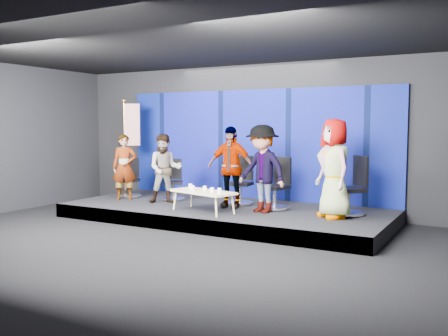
{
  "coord_description": "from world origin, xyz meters",
  "views": [
    {
      "loc": [
        5.2,
        -6.84,
        2.06
      ],
      "look_at": [
        0.04,
        2.4,
        1.15
      ],
      "focal_mm": 40.0,
      "sensor_mm": 36.0,
      "label": 1
    }
  ],
  "objects": [
    {
      "name": "ground",
      "position": [
        0.0,
        0.0,
        0.0
      ],
      "size": [
        10.0,
        10.0,
        0.0
      ],
      "primitive_type": "plane",
      "color": "black",
      "rests_on": "ground"
    },
    {
      "name": "room_walls",
      "position": [
        0.0,
        0.0,
        2.43
      ],
      "size": [
        10.02,
        8.02,
        3.51
      ],
      "color": "black",
      "rests_on": "ground"
    },
    {
      "name": "riser",
      "position": [
        0.0,
        2.5,
        0.15
      ],
      "size": [
        7.0,
        3.0,
        0.3
      ],
      "primitive_type": "cube",
      "color": "black",
      "rests_on": "ground"
    },
    {
      "name": "backdrop",
      "position": [
        0.0,
        3.95,
        1.6
      ],
      "size": [
        7.0,
        0.08,
        2.6
      ],
      "primitive_type": "cube",
      "color": "#07155D",
      "rests_on": "riser"
    },
    {
      "name": "chair_a",
      "position": [
        -2.74,
        2.68,
        0.61
      ],
      "size": [
        0.75,
        0.75,
        0.95
      ],
      "rotation": [
        0.0,
        0.0,
        0.61
      ],
      "color": "silver",
      "rests_on": "riser"
    },
    {
      "name": "panelist_a",
      "position": [
        -2.54,
        2.22,
        1.07
      ],
      "size": [
        0.67,
        0.63,
        1.55
      ],
      "primitive_type": "imported",
      "rotation": [
        0.0,
        0.0,
        0.61
      ],
      "color": "black",
      "rests_on": "riser"
    },
    {
      "name": "chair_b",
      "position": [
        -1.53,
        2.76,
        0.62
      ],
      "size": [
        0.75,
        0.75,
        0.96
      ],
      "rotation": [
        0.0,
        0.0,
        0.58
      ],
      "color": "silver",
      "rests_on": "riser"
    },
    {
      "name": "panelist_b",
      "position": [
        -1.41,
        2.28,
        1.08
      ],
      "size": [
        0.96,
        0.91,
        1.56
      ],
      "primitive_type": "imported",
      "rotation": [
        0.0,
        0.0,
        0.58
      ],
      "color": "black",
      "rests_on": "riser"
    },
    {
      "name": "chair_c",
      "position": [
        0.15,
        2.97,
        0.65
      ],
      "size": [
        0.68,
        0.68,
        1.07
      ],
      "rotation": [
        0.0,
        0.0,
        0.13
      ],
      "color": "silver",
      "rests_on": "riser"
    },
    {
      "name": "panelist_c",
      "position": [
        0.16,
        2.47,
        1.17
      ],
      "size": [
        1.06,
        0.55,
        1.74
      ],
      "primitive_type": "imported",
      "rotation": [
        0.0,
        0.0,
        0.13
      ],
      "color": "black",
      "rests_on": "riser"
    },
    {
      "name": "chair_d",
      "position": [
        1.11,
        2.75,
        0.66
      ],
      "size": [
        0.77,
        0.77,
        1.09
      ],
      "rotation": [
        0.0,
        0.0,
        -0.29
      ],
      "color": "silver",
      "rests_on": "riser"
    },
    {
      "name": "panelist_d",
      "position": [
        1.01,
        2.25,
        1.18
      ],
      "size": [
        1.28,
        0.96,
        1.77
      ],
      "primitive_type": "imported",
      "rotation": [
        0.0,
        0.0,
        -0.29
      ],
      "color": "black",
      "rests_on": "riser"
    },
    {
      "name": "chair_e",
      "position": [
        2.66,
        2.82,
        0.68
      ],
      "size": [
        0.93,
        0.93,
        1.16
      ],
      "rotation": [
        0.0,
        0.0,
        -0.77
      ],
      "color": "silver",
      "rests_on": "riser"
    },
    {
      "name": "panelist_e",
      "position": [
        2.45,
        2.36,
        1.24
      ],
      "size": [
        1.08,
        1.07,
        1.88
      ],
      "primitive_type": "imported",
      "rotation": [
        0.0,
        0.0,
        -0.77
      ],
      "color": "black",
      "rests_on": "riser"
    },
    {
      "name": "coffee_table",
      "position": [
        -0.05,
        1.71,
        0.7
      ],
      "size": [
        1.51,
        0.95,
        0.43
      ],
      "rotation": [
        0.0,
        0.0,
        -0.27
      ],
      "color": "tan",
      "rests_on": "riser"
    },
    {
      "name": "mug_a",
      "position": [
        -0.5,
        1.93,
        0.78
      ],
      "size": [
        0.08,
        0.08,
        0.1
      ],
      "primitive_type": "cylinder",
      "color": "white",
      "rests_on": "coffee_table"
    },
    {
      "name": "mug_b",
      "position": [
        -0.28,
        1.66,
        0.78
      ],
      "size": [
        0.08,
        0.08,
        0.1
      ],
      "primitive_type": "cylinder",
      "color": "white",
      "rests_on": "coffee_table"
    },
    {
      "name": "mug_c",
      "position": [
        -0.07,
        1.79,
        0.78
      ],
      "size": [
        0.07,
        0.07,
        0.09
      ],
      "primitive_type": "cylinder",
      "color": "white",
      "rests_on": "coffee_table"
    },
    {
      "name": "mug_d",
      "position": [
        0.21,
        1.61,
        0.78
      ],
      "size": [
        0.08,
        0.08,
        0.09
      ],
      "primitive_type": "cylinder",
      "color": "white",
      "rests_on": "coffee_table"
    },
    {
      "name": "mug_e",
      "position": [
        0.39,
        1.6,
        0.78
      ],
      "size": [
        0.08,
        0.08,
        0.09
      ],
      "primitive_type": "cylinder",
      "color": "white",
      "rests_on": "coffee_table"
    },
    {
      "name": "flag_stand",
      "position": [
        -3.14,
        3.13,
        1.59
      ],
      "size": [
        0.52,
        0.38,
        2.43
      ],
      "rotation": [
        0.0,
        0.0,
        0.56
      ],
      "color": "black",
      "rests_on": "riser"
    }
  ]
}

